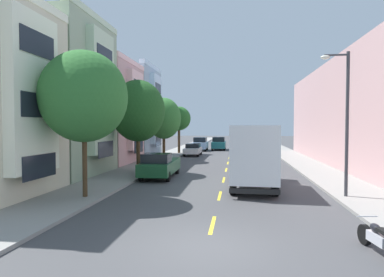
% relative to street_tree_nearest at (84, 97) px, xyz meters
% --- Properties ---
extents(ground_plane, '(160.00, 160.00, 0.00)m').
position_rel_street_tree_nearest_xyz_m(ground_plane, '(6.40, 24.70, -4.94)').
color(ground_plane, '#424244').
extents(sidewalk_left, '(3.20, 120.00, 0.14)m').
position_rel_street_tree_nearest_xyz_m(sidewalk_left, '(-0.70, 22.70, -4.87)').
color(sidewalk_left, gray).
rests_on(sidewalk_left, ground_plane).
extents(sidewalk_right, '(3.20, 120.00, 0.14)m').
position_rel_street_tree_nearest_xyz_m(sidewalk_right, '(13.50, 22.70, -4.87)').
color(sidewalk_right, gray).
rests_on(sidewalk_right, ground_plane).
extents(lane_centerline_dashes, '(0.14, 47.20, 0.01)m').
position_rel_street_tree_nearest_xyz_m(lane_centerline_dashes, '(6.40, 19.20, -4.93)').
color(lane_centerline_dashes, yellow).
rests_on(lane_centerline_dashes, ground_plane).
extents(townhouse_second_sage, '(13.65, 7.52, 11.18)m').
position_rel_street_tree_nearest_xyz_m(townhouse_second_sage, '(-8.72, 6.81, 0.45)').
color(townhouse_second_sage, '#99AD8E').
rests_on(townhouse_second_sage, ground_plane).
extents(townhouse_third_rose, '(11.78, 7.52, 9.61)m').
position_rel_street_tree_nearest_xyz_m(townhouse_third_rose, '(-7.78, 14.53, -0.34)').
color(townhouse_third_rose, '#CC9E9E').
rests_on(townhouse_third_rose, ground_plane).
extents(townhouse_fourth_powder_blue, '(14.49, 7.52, 10.51)m').
position_rel_street_tree_nearest_xyz_m(townhouse_fourth_powder_blue, '(-9.13, 22.25, 0.11)').
color(townhouse_fourth_powder_blue, '#9EB7CC').
rests_on(townhouse_fourth_powder_blue, ground_plane).
extents(street_tree_nearest, '(4.14, 4.14, 6.99)m').
position_rel_street_tree_nearest_xyz_m(street_tree_nearest, '(0.00, 0.00, 0.00)').
color(street_tree_nearest, '#47331E').
rests_on(street_tree_nearest, sidewalk_left).
extents(street_tree_second, '(3.98, 3.98, 6.79)m').
position_rel_street_tree_nearest_xyz_m(street_tree_second, '(0.00, 8.69, -0.29)').
color(street_tree_second, '#47331E').
rests_on(street_tree_second, sidewalk_left).
extents(street_tree_third, '(3.44, 3.44, 6.22)m').
position_rel_street_tree_nearest_xyz_m(street_tree_third, '(-0.00, 17.38, -0.65)').
color(street_tree_third, '#47331E').
rests_on(street_tree_third, sidewalk_left).
extents(street_tree_farthest, '(2.94, 2.94, 5.85)m').
position_rel_street_tree_nearest_xyz_m(street_tree_farthest, '(0.00, 26.07, -0.49)').
color(street_tree_farthest, '#47331E').
rests_on(street_tree_farthest, sidewalk_left).
extents(street_lamp, '(1.35, 0.28, 6.96)m').
position_rel_street_tree_nearest_xyz_m(street_lamp, '(12.35, 1.77, -0.78)').
color(street_lamp, '#38383D').
rests_on(street_lamp, sidewalk_right).
extents(delivery_box_truck, '(2.62, 7.13, 3.57)m').
position_rel_street_tree_nearest_xyz_m(delivery_box_truck, '(8.19, 4.06, -2.96)').
color(delivery_box_truck, white).
rests_on(delivery_box_truck, ground_plane).
extents(parked_suv_sky, '(2.01, 4.82, 1.93)m').
position_rel_street_tree_nearest_xyz_m(parked_suv_sky, '(2.03, 32.27, -3.95)').
color(parked_suv_sky, '#7A9EC6').
rests_on(parked_suv_sky, ground_plane).
extents(parked_pickup_charcoal, '(2.13, 5.35, 1.73)m').
position_rel_street_tree_nearest_xyz_m(parked_pickup_charcoal, '(10.77, 42.99, -4.11)').
color(parked_pickup_charcoal, '#333338').
rests_on(parked_pickup_charcoal, ground_plane).
extents(parked_wagon_silver, '(1.84, 4.71, 1.50)m').
position_rel_street_tree_nearest_xyz_m(parked_wagon_silver, '(10.65, 25.63, -4.14)').
color(parked_wagon_silver, '#B2B5BA').
rests_on(parked_wagon_silver, ground_plane).
extents(parked_pickup_forest, '(2.09, 5.33, 1.73)m').
position_rel_street_tree_nearest_xyz_m(parked_pickup_forest, '(2.00, 7.13, -4.11)').
color(parked_pickup_forest, '#194C28').
rests_on(parked_pickup_forest, ground_plane).
extents(parked_sedan_white, '(1.82, 4.51, 1.43)m').
position_rel_street_tree_nearest_xyz_m(parked_sedan_white, '(2.04, 24.14, -4.19)').
color(parked_sedan_white, silver).
rests_on(parked_sedan_white, ground_plane).
extents(moving_teal_sedan, '(1.95, 4.80, 1.93)m').
position_rel_street_tree_nearest_xyz_m(moving_teal_sedan, '(4.60, 33.91, -3.95)').
color(moving_teal_sedan, '#195B60').
rests_on(moving_teal_sedan, ground_plane).
extents(parked_motorcycle, '(0.62, 2.05, 0.90)m').
position_rel_street_tree_nearest_xyz_m(parked_motorcycle, '(11.15, -5.36, -4.53)').
color(parked_motorcycle, black).
rests_on(parked_motorcycle, ground_plane).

